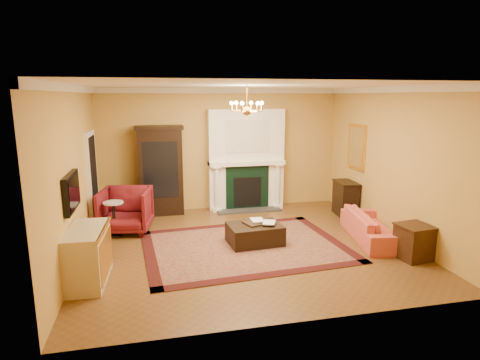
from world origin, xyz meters
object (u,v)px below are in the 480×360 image
object	(u,v)px
end_table	(414,243)
leather_ottoman	(255,234)
pedestal_table	(114,216)
commode	(87,256)
wingback_armchair	(126,208)
console_table	(345,199)
coral_sofa	(372,222)
china_cabinet	(161,173)

from	to	relation	value
end_table	leather_ottoman	world-z (taller)	end_table
pedestal_table	commode	size ratio (longest dim) A/B	0.63
wingback_armchair	console_table	distance (m)	5.07
wingback_armchair	pedestal_table	world-z (taller)	wingback_armchair
coral_sofa	end_table	xyz separation A→B (m)	(0.21, -1.02, -0.07)
coral_sofa	end_table	size ratio (longest dim) A/B	3.20
china_cabinet	console_table	world-z (taller)	china_cabinet
wingback_armchair	commode	world-z (taller)	wingback_armchair
china_cabinet	end_table	size ratio (longest dim) A/B	3.47
leather_ottoman	wingback_armchair	bearing A→B (deg)	147.86
pedestal_table	coral_sofa	world-z (taller)	coral_sofa
wingback_armchair	end_table	xyz separation A→B (m)	(5.01, -2.59, -0.22)
console_table	wingback_armchair	bearing A→B (deg)	-172.93
end_table	console_table	bearing A→B (deg)	88.73
coral_sofa	wingback_armchair	bearing A→B (deg)	82.39
console_table	leather_ottoman	distance (m)	2.96
pedestal_table	end_table	distance (m)	5.73
commode	end_table	distance (m)	5.46
wingback_armchair	coral_sofa	world-z (taller)	wingback_armchair
china_cabinet	wingback_armchair	xyz separation A→B (m)	(-0.77, -1.17, -0.51)
china_cabinet	coral_sofa	bearing A→B (deg)	-34.96
wingback_armchair	console_table	size ratio (longest dim) A/B	1.29
commode	coral_sofa	distance (m)	5.29
china_cabinet	leather_ottoman	world-z (taller)	china_cabinet
end_table	coral_sofa	bearing A→B (deg)	101.53
coral_sofa	console_table	size ratio (longest dim) A/B	2.38
pedestal_table	coral_sofa	xyz separation A→B (m)	(5.02, -1.33, -0.05)
leather_ottoman	console_table	bearing A→B (deg)	23.69
wingback_armchair	console_table	world-z (taller)	wingback_armchair
china_cabinet	pedestal_table	distance (m)	1.82
wingback_armchair	commode	xyz separation A→B (m)	(-0.44, -2.30, -0.09)
commode	coral_sofa	world-z (taller)	commode
end_table	china_cabinet	bearing A→B (deg)	138.48
china_cabinet	console_table	distance (m)	4.47
pedestal_table	console_table	size ratio (longest dim) A/B	0.91
china_cabinet	end_table	world-z (taller)	china_cabinet
coral_sofa	leather_ottoman	bearing A→B (deg)	93.62
leather_ottoman	coral_sofa	bearing A→B (deg)	-11.43
commode	leather_ottoman	distance (m)	3.09
pedestal_table	console_table	world-z (taller)	console_table
console_table	leather_ottoman	world-z (taller)	console_table
pedestal_table	end_table	xyz separation A→B (m)	(5.23, -2.35, -0.12)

